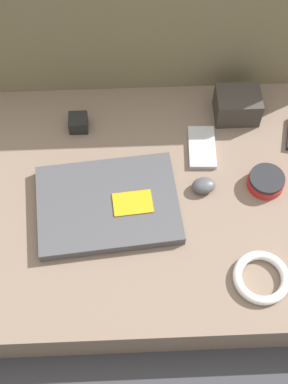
{
  "coord_description": "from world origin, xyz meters",
  "views": [
    {
      "loc": [
        -0.03,
        -0.63,
        1.21
      ],
      "look_at": [
        0.0,
        0.0,
        0.13
      ],
      "focal_mm": 50.0,
      "sensor_mm": 36.0,
      "label": 1
    }
  ],
  "objects_px": {
    "computer_mouse": "(204,186)",
    "laptop": "(108,205)",
    "camera_pouch": "(237,105)",
    "phone_silver": "(202,147)",
    "charger_brick": "(78,123)",
    "speaker_puck": "(266,181)"
  },
  "relations": [
    {
      "from": "speaker_puck",
      "to": "charger_brick",
      "type": "bearing_deg",
      "value": 157.07
    },
    {
      "from": "computer_mouse",
      "to": "camera_pouch",
      "type": "distance_m",
      "value": 0.25
    },
    {
      "from": "laptop",
      "to": "speaker_puck",
      "type": "height_order",
      "value": "speaker_puck"
    },
    {
      "from": "computer_mouse",
      "to": "charger_brick",
      "type": "bearing_deg",
      "value": 139.82
    },
    {
      "from": "speaker_puck",
      "to": "camera_pouch",
      "type": "xyz_separation_m",
      "value": [
        -0.04,
        0.22,
        0.02
      ]
    },
    {
      "from": "speaker_puck",
      "to": "camera_pouch",
      "type": "bearing_deg",
      "value": 101.49
    },
    {
      "from": "laptop",
      "to": "camera_pouch",
      "type": "height_order",
      "value": "camera_pouch"
    },
    {
      "from": "laptop",
      "to": "camera_pouch",
      "type": "xyz_separation_m",
      "value": [
        0.33,
        0.26,
        0.02
      ]
    },
    {
      "from": "computer_mouse",
      "to": "speaker_puck",
      "type": "bearing_deg",
      "value": -5.06
    },
    {
      "from": "laptop",
      "to": "computer_mouse",
      "type": "height_order",
      "value": "same"
    },
    {
      "from": "laptop",
      "to": "phone_silver",
      "type": "distance_m",
      "value": 0.28
    },
    {
      "from": "laptop",
      "to": "charger_brick",
      "type": "height_order",
      "value": "charger_brick"
    },
    {
      "from": "camera_pouch",
      "to": "laptop",
      "type": "bearing_deg",
      "value": -141.69
    },
    {
      "from": "phone_silver",
      "to": "speaker_puck",
      "type": "bearing_deg",
      "value": -35.72
    },
    {
      "from": "computer_mouse",
      "to": "laptop",
      "type": "bearing_deg",
      "value": -176.78
    },
    {
      "from": "laptop",
      "to": "camera_pouch",
      "type": "relative_size",
      "value": 3.1
    },
    {
      "from": "camera_pouch",
      "to": "charger_brick",
      "type": "distance_m",
      "value": 0.41
    },
    {
      "from": "computer_mouse",
      "to": "charger_brick",
      "type": "xyz_separation_m",
      "value": [
        -0.3,
        0.2,
        0.0
      ]
    },
    {
      "from": "phone_silver",
      "to": "charger_brick",
      "type": "bearing_deg",
      "value": 168.2
    },
    {
      "from": "phone_silver",
      "to": "camera_pouch",
      "type": "bearing_deg",
      "value": 49.48
    },
    {
      "from": "laptop",
      "to": "speaker_puck",
      "type": "distance_m",
      "value": 0.38
    },
    {
      "from": "computer_mouse",
      "to": "speaker_puck",
      "type": "distance_m",
      "value": 0.15
    }
  ]
}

